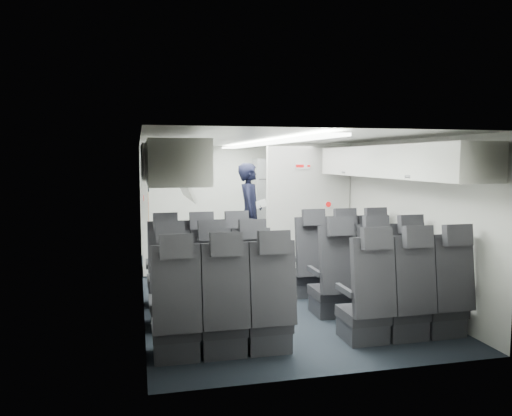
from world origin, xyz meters
name	(u,v)px	position (x,y,z in m)	size (l,w,h in m)	color
cabin_shell	(262,212)	(0.00, 0.00, 1.12)	(3.41, 6.01, 2.16)	black
seat_row_front	(272,269)	(0.00, -0.53, 0.40)	(3.33, 0.56, 1.24)	#252428
seat_row_mid	(292,286)	(0.00, -1.43, 0.40)	(3.33, 0.56, 1.24)	#252428
seat_row_rear	(319,308)	(0.00, -2.33, 0.40)	(3.33, 0.56, 1.24)	#252428
overhead_bin_left_rear	(173,162)	(-1.40, -2.00, 1.86)	(0.53, 1.80, 0.40)	silver
overhead_bin_left_front_open	(161,171)	(-1.44, -0.25, 1.74)	(0.64, 1.70, 0.72)	#9E9E93
overhead_bin_right_rear	(429,162)	(1.40, -2.00, 1.86)	(0.53, 1.80, 0.40)	silver
overhead_bin_right_front	(361,161)	(1.40, -0.25, 1.86)	(0.53, 1.70, 0.40)	silver
bulkhead_partition	(308,209)	(0.98, 0.80, 1.08)	(1.40, 0.15, 2.13)	silver
galley_unit	(275,206)	(0.95, 2.72, 0.95)	(0.85, 0.52, 1.90)	#939399
boarding_door	(145,215)	(-1.64, 1.55, 0.95)	(0.12, 1.27, 1.86)	silver
flight_attendant	(250,214)	(0.21, 1.75, 0.91)	(0.66, 0.44, 1.82)	black
carry_on_bag	(168,165)	(-1.36, -0.40, 1.81)	(0.41, 0.29, 0.25)	black
papers	(261,204)	(0.40, 1.70, 1.09)	(0.19, 0.02, 0.14)	white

